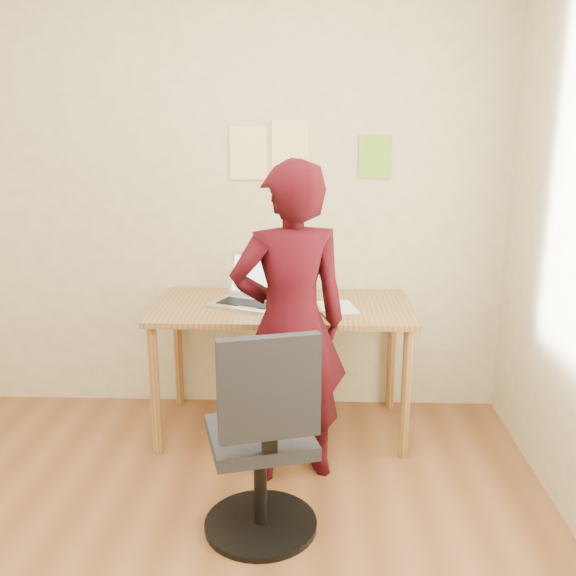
{
  "coord_description": "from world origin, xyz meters",
  "views": [
    {
      "loc": [
        0.61,
        -1.98,
        1.73
      ],
      "look_at": [
        0.51,
        0.95,
        0.95
      ],
      "focal_mm": 40.0,
      "sensor_mm": 36.0,
      "label": 1
    }
  ],
  "objects_px": {
    "desk": "(282,320)",
    "laptop": "(250,294)",
    "office_chair": "(263,450)",
    "person": "(290,325)",
    "phone": "(329,316)"
  },
  "relations": [
    {
      "from": "desk",
      "to": "laptop",
      "type": "distance_m",
      "value": 0.23
    },
    {
      "from": "office_chair",
      "to": "person",
      "type": "bearing_deg",
      "value": 63.46
    },
    {
      "from": "laptop",
      "to": "office_chair",
      "type": "distance_m",
      "value": 1.1
    },
    {
      "from": "desk",
      "to": "phone",
      "type": "height_order",
      "value": "phone"
    },
    {
      "from": "laptop",
      "to": "person",
      "type": "height_order",
      "value": "person"
    },
    {
      "from": "laptop",
      "to": "phone",
      "type": "height_order",
      "value": "laptop"
    },
    {
      "from": "laptop",
      "to": "office_chair",
      "type": "xyz_separation_m",
      "value": [
        0.14,
        -1.02,
        -0.39
      ]
    },
    {
      "from": "desk",
      "to": "person",
      "type": "distance_m",
      "value": 0.49
    },
    {
      "from": "phone",
      "to": "office_chair",
      "type": "bearing_deg",
      "value": -125.53
    },
    {
      "from": "office_chair",
      "to": "person",
      "type": "xyz_separation_m",
      "value": [
        0.1,
        0.52,
        0.38
      ]
    },
    {
      "from": "phone",
      "to": "office_chair",
      "type": "distance_m",
      "value": 0.9
    },
    {
      "from": "desk",
      "to": "person",
      "type": "height_order",
      "value": "person"
    },
    {
      "from": "phone",
      "to": "person",
      "type": "xyz_separation_m",
      "value": [
        -0.19,
        -0.26,
        0.03
      ]
    },
    {
      "from": "office_chair",
      "to": "phone",
      "type": "bearing_deg",
      "value": 53.54
    },
    {
      "from": "desk",
      "to": "office_chair",
      "type": "bearing_deg",
      "value": -92.08
    }
  ]
}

